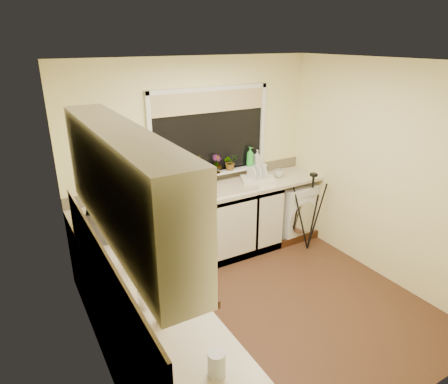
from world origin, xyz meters
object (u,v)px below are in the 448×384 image
soap_bottle_green (250,156)px  cup_back (279,174)px  tripod (310,212)px  cup_left (161,317)px  plant_b (196,166)px  glass_jug (217,363)px  kettle (147,252)px  dish_rack (258,180)px  steel_jar (144,299)px  soap_bottle_clear (257,157)px  washing_machine (290,209)px  plant_c (217,164)px  microwave (110,217)px  laptop (160,195)px  plant_a (172,172)px  plant_d (230,162)px

soap_bottle_green → cup_back: soap_bottle_green is taller
tripod → cup_left: size_ratio=11.47×
plant_b → cup_back: bearing=-10.9°
glass_jug → plant_b: (1.20, 2.69, 0.20)m
kettle → dish_rack: kettle is taller
steel_jar → soap_bottle_clear: (2.26, 1.93, 0.19)m
washing_machine → soap_bottle_green: (-0.54, 0.24, 0.79)m
tripod → plant_c: size_ratio=4.65×
tripod → glass_jug: bearing=-144.3°
soap_bottle_green → cup_left: size_ratio=2.73×
glass_jug → steel_jar: 0.78m
microwave → cup_back: size_ratio=4.26×
cup_back → laptop: bearing=178.6°
plant_c → steel_jar: bearing=-130.6°
laptop → soap_bottle_green: (1.34, 0.19, 0.22)m
kettle → tripod: kettle is taller
laptop → plant_b: (0.54, 0.18, 0.22)m
steel_jar → soap_bottle_green: size_ratio=0.49×
kettle → glass_jug: size_ratio=1.57×
cup_back → cup_left: (-2.43, -1.92, -0.01)m
plant_b → kettle: bearing=-128.7°
tripod → glass_jug: tripod is taller
soap_bottle_green → glass_jug: bearing=-126.6°
kettle → steel_jar: kettle is taller
kettle → glass_jug: kettle is taller
steel_jar → plant_a: (1.02, 1.90, 0.20)m
glass_jug → soap_bottle_clear: bearing=51.9°
plant_d → cup_back: bearing=-18.1°
laptop → soap_bottle_clear: size_ratio=1.64×
plant_c → tripod: bearing=-33.1°
microwave → plant_b: bearing=-46.8°
microwave → plant_b: (1.24, 0.67, 0.12)m
washing_machine → plant_d: (-0.86, 0.22, 0.77)m
plant_b → steel_jar: bearing=-125.0°
kettle → cup_back: kettle is taller
steel_jar → plant_b: 2.35m
plant_d → glass_jug: bearing=-122.2°
tripod → cup_back: tripod is taller
soap_bottle_green → cup_back: 0.45m
steel_jar → plant_d: bearing=46.2°
plant_b → soap_bottle_clear: 0.92m
tripod → plant_a: 1.86m
glass_jug → cup_back: size_ratio=1.13×
plant_c → cup_left: size_ratio=2.46×
kettle → dish_rack: size_ratio=0.55×
kettle → cup_left: 0.73m
tripod → plant_a: (-1.62, 0.67, 0.63)m
washing_machine → cup_back: cup_back is taller
dish_rack → plant_d: bearing=162.3°
soap_bottle_green → kettle: bearing=-143.6°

